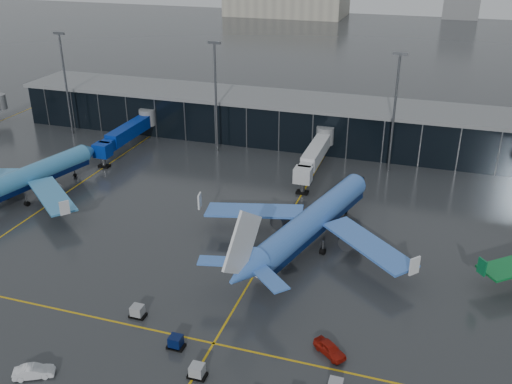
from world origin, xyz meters
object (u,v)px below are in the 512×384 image
(mobile_airstair, at_px, (263,269))
(service_van_white, at_px, (34,372))
(baggage_carts, at_px, (243,375))
(airliner_klm_near, at_px, (314,206))
(airliner_arkefly, at_px, (21,167))
(service_van_red, at_px, (330,349))

(mobile_airstair, xyz_separation_m, service_van_white, (-19.07, -29.52, -0.00))
(baggage_carts, bearing_deg, mobile_airstair, 101.37)
(baggage_carts, xyz_separation_m, service_van_white, (-23.58, -7.11, 0.01))
(baggage_carts, bearing_deg, airliner_klm_near, 89.02)
(airliner_klm_near, bearing_deg, service_van_white, -105.34)
(airliner_arkefly, xyz_separation_m, baggage_carts, (56.59, -33.55, -5.80))
(mobile_airstair, height_order, service_van_red, mobile_airstair)
(mobile_airstair, relative_size, service_van_white, 0.80)
(service_van_red, bearing_deg, airliner_klm_near, 54.46)
(mobile_airstair, bearing_deg, service_van_red, -30.93)
(airliner_klm_near, distance_m, mobile_airstair, 13.85)
(baggage_carts, distance_m, service_van_red, 11.53)
(airliner_arkefly, xyz_separation_m, service_van_white, (33.01, -40.67, -5.79))
(airliner_klm_near, height_order, baggage_carts, airliner_klm_near)
(airliner_klm_near, xyz_separation_m, baggage_carts, (-0.57, -33.70, -6.23))
(mobile_airstair, height_order, service_van_white, mobile_airstair)
(baggage_carts, height_order, service_van_red, baggage_carts)
(baggage_carts, distance_m, service_van_white, 24.63)
(airliner_arkefly, relative_size, service_van_red, 9.08)
(baggage_carts, bearing_deg, airliner_arkefly, 149.33)
(airliner_arkefly, height_order, baggage_carts, airliner_arkefly)
(mobile_airstair, xyz_separation_m, service_van_red, (13.25, -14.90, 0.03))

